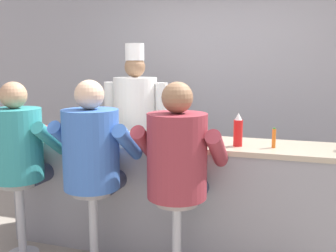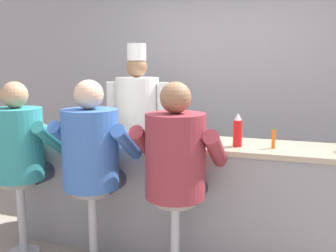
{
  "view_description": "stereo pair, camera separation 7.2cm",
  "coord_description": "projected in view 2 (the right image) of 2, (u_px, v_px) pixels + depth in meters",
  "views": [
    {
      "loc": [
        0.91,
        -2.82,
        1.61
      ],
      "look_at": [
        -0.1,
        0.26,
        1.1
      ],
      "focal_mm": 42.0,
      "sensor_mm": 36.0,
      "label": 1
    },
    {
      "loc": [
        0.98,
        -2.8,
        1.61
      ],
      "look_at": [
        -0.1,
        0.26,
        1.1
      ],
      "focal_mm": 42.0,
      "sensor_mm": 36.0,
      "label": 2
    }
  ],
  "objects": [
    {
      "name": "diner_seated_maroon",
      "position": [
        177.0,
        160.0,
        2.82
      ],
      "size": [
        0.65,
        0.64,
        1.49
      ],
      "color": "#B2B5BA",
      "rests_on": "ground_plane"
    },
    {
      "name": "diner_seated_teal",
      "position": [
        21.0,
        148.0,
        3.27
      ],
      "size": [
        0.64,
        0.63,
        1.47
      ],
      "color": "#B2B5BA",
      "rests_on": "ground_plane"
    },
    {
      "name": "diner_seated_blue",
      "position": [
        93.0,
        153.0,
        3.04
      ],
      "size": [
        0.65,
        0.64,
        1.49
      ],
      "color": "#B2B5BA",
      "rests_on": "ground_plane"
    },
    {
      "name": "cook_in_whites_near",
      "position": [
        137.0,
        122.0,
        4.16
      ],
      "size": [
        0.71,
        0.45,
        1.82
      ],
      "color": "#232328",
      "rests_on": "ground_plane"
    },
    {
      "name": "wall_back",
      "position": [
        221.0,
        86.0,
        4.74
      ],
      "size": [
        10.0,
        0.06,
        2.7
      ],
      "color": "#99999E",
      "rests_on": "ground_plane"
    },
    {
      "name": "diner_counter",
      "position": [
        180.0,
        196.0,
        3.37
      ],
      "size": [
        3.06,
        0.58,
        0.98
      ],
      "color": "gray",
      "rests_on": "ground_plane"
    },
    {
      "name": "coffee_mug_blue",
      "position": [
        174.0,
        139.0,
        3.13
      ],
      "size": [
        0.14,
        0.09,
        0.09
      ],
      "color": "#4C7AB2",
      "rests_on": "diner_counter"
    },
    {
      "name": "napkin_dispenser_chrome",
      "position": [
        179.0,
        132.0,
        3.28
      ],
      "size": [
        0.11,
        0.07,
        0.14
      ],
      "color": "silver",
      "rests_on": "diner_counter"
    },
    {
      "name": "cup_stack_steel",
      "position": [
        177.0,
        120.0,
        3.42
      ],
      "size": [
        0.1,
        0.1,
        0.3
      ],
      "color": "#B7BABF",
      "rests_on": "diner_counter"
    },
    {
      "name": "coffee_mug_tan",
      "position": [
        136.0,
        137.0,
        3.19
      ],
      "size": [
        0.14,
        0.09,
        0.09
      ],
      "color": "beige",
      "rests_on": "diner_counter"
    },
    {
      "name": "ketchup_bottle_red",
      "position": [
        238.0,
        131.0,
        3.03
      ],
      "size": [
        0.07,
        0.07,
        0.26
      ],
      "color": "red",
      "rests_on": "diner_counter"
    },
    {
      "name": "cereal_bowl",
      "position": [
        43.0,
        128.0,
        3.74
      ],
      "size": [
        0.14,
        0.14,
        0.05
      ],
      "color": "#B24C47",
      "rests_on": "diner_counter"
    },
    {
      "name": "breakfast_plate",
      "position": [
        104.0,
        135.0,
        3.47
      ],
      "size": [
        0.22,
        0.22,
        0.04
      ],
      "color": "white",
      "rests_on": "diner_counter"
    },
    {
      "name": "hot_sauce_bottle_orange",
      "position": [
        274.0,
        139.0,
        2.97
      ],
      "size": [
        0.03,
        0.03,
        0.15
      ],
      "color": "orange",
      "rests_on": "diner_counter"
    },
    {
      "name": "mustard_bottle_yellow",
      "position": [
        198.0,
        131.0,
        3.19
      ],
      "size": [
        0.06,
        0.06,
        0.21
      ],
      "color": "yellow",
      "rests_on": "diner_counter"
    }
  ]
}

